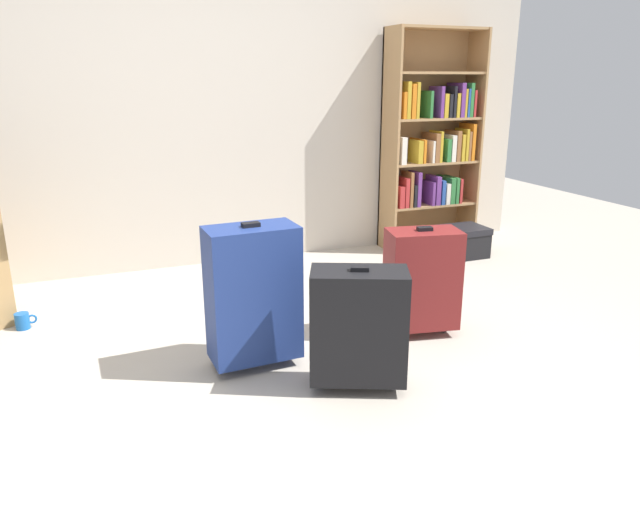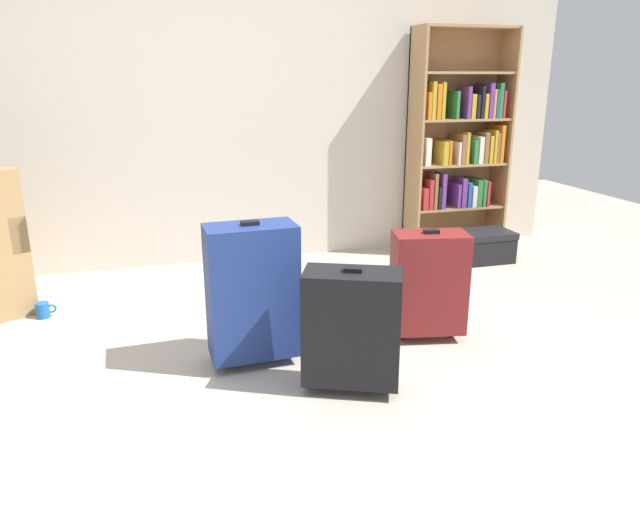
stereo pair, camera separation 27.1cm
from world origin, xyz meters
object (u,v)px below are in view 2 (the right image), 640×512
(mug, at_px, (43,310))
(suitcase_black, at_px, (352,327))
(bookshelf, at_px, (458,144))
(storage_box, at_px, (484,245))
(suitcase_navy_blue, at_px, (252,291))
(suitcase_dark_red, at_px, (429,282))

(mug, bearing_deg, suitcase_black, -40.81)
(bookshelf, distance_m, mug, 3.31)
(storage_box, bearing_deg, suitcase_black, -135.85)
(suitcase_navy_blue, bearing_deg, suitcase_black, -45.25)
(storage_box, bearing_deg, suitcase_dark_red, -132.11)
(suitcase_dark_red, bearing_deg, suitcase_navy_blue, -178.02)
(mug, bearing_deg, suitcase_dark_red, -22.87)
(mug, relative_size, suitcase_navy_blue, 0.16)
(storage_box, relative_size, suitcase_dark_red, 0.66)
(mug, bearing_deg, bookshelf, 12.70)
(bookshelf, bearing_deg, suitcase_navy_blue, -140.61)
(bookshelf, bearing_deg, storage_box, -80.91)
(mug, height_order, suitcase_dark_red, suitcase_dark_red)
(suitcase_dark_red, bearing_deg, storage_box, 47.89)
(bookshelf, relative_size, mug, 14.82)
(suitcase_black, bearing_deg, suitcase_dark_red, 35.88)
(mug, height_order, suitcase_black, suitcase_black)
(bookshelf, height_order, suitcase_black, bookshelf)
(mug, xyz_separation_m, suitcase_navy_blue, (1.14, -0.93, 0.34))
(storage_box, xyz_separation_m, suitcase_dark_red, (-1.07, -1.19, 0.20))
(bookshelf, xyz_separation_m, suitcase_dark_red, (-1.01, -1.60, -0.55))
(bookshelf, xyz_separation_m, suitcase_navy_blue, (-1.98, -1.63, -0.49))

